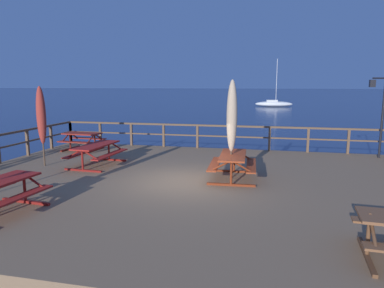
% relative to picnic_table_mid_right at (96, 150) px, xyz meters
% --- Properties ---
extents(ground_plane, '(600.00, 600.00, 0.00)m').
position_rel_picnic_table_mid_right_xyz_m(ground_plane, '(3.63, -1.36, -1.33)').
color(ground_plane, navy).
extents(wooden_deck, '(14.80, 11.50, 0.77)m').
position_rel_picnic_table_mid_right_xyz_m(wooden_deck, '(3.63, -1.36, -0.95)').
color(wooden_deck, '#846647').
rests_on(wooden_deck, ground).
extents(railing_waterside_far, '(14.60, 0.10, 1.09)m').
position_rel_picnic_table_mid_right_xyz_m(railing_waterside_far, '(3.63, 4.24, 0.18)').
color(railing_waterside_far, brown).
rests_on(railing_waterside_far, wooden_deck).
extents(picnic_table_mid_right, '(1.52, 2.22, 0.78)m').
position_rel_picnic_table_mid_right_xyz_m(picnic_table_mid_right, '(0.00, 0.00, 0.00)').
color(picnic_table_mid_right, maroon).
rests_on(picnic_table_mid_right, wooden_deck).
extents(picnic_table_front_left, '(1.50, 2.05, 0.78)m').
position_rel_picnic_table_mid_right_xyz_m(picnic_table_front_left, '(4.97, -0.72, -0.00)').
color(picnic_table_front_left, '#993819').
rests_on(picnic_table_front_left, wooden_deck).
extents(picnic_table_mid_centre, '(1.69, 1.49, 0.78)m').
position_rel_picnic_table_mid_right_xyz_m(picnic_table_mid_centre, '(-2.07, 2.64, -0.02)').
color(picnic_table_mid_centre, maroon).
rests_on(picnic_table_mid_centre, wooden_deck).
extents(patio_umbrella_tall_back_right, '(0.32, 0.32, 2.83)m').
position_rel_picnic_table_mid_right_xyz_m(patio_umbrella_tall_back_right, '(-1.81, -0.46, 1.24)').
color(patio_umbrella_tall_back_right, '#4C3828').
rests_on(patio_umbrella_tall_back_right, wooden_deck).
extents(patio_umbrella_tall_back_left, '(0.32, 0.32, 3.03)m').
position_rel_picnic_table_mid_right_xyz_m(patio_umbrella_tall_back_left, '(4.92, -0.75, 1.36)').
color(patio_umbrella_tall_back_left, '#4C3828').
rests_on(patio_umbrella_tall_back_left, wooden_deck).
extents(lamp_post_hooked, '(0.66, 0.34, 3.20)m').
position_rel_picnic_table_mid_right_xyz_m(lamp_post_hooked, '(10.14, 3.62, 1.55)').
color(lamp_post_hooked, black).
rests_on(lamp_post_hooked, wooden_deck).
extents(sailboat_distant, '(6.09, 2.03, 7.72)m').
position_rel_picnic_table_mid_right_xyz_m(sailboat_distant, '(6.48, 48.39, -0.82)').
color(sailboat_distant, white).
rests_on(sailboat_distant, ground).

